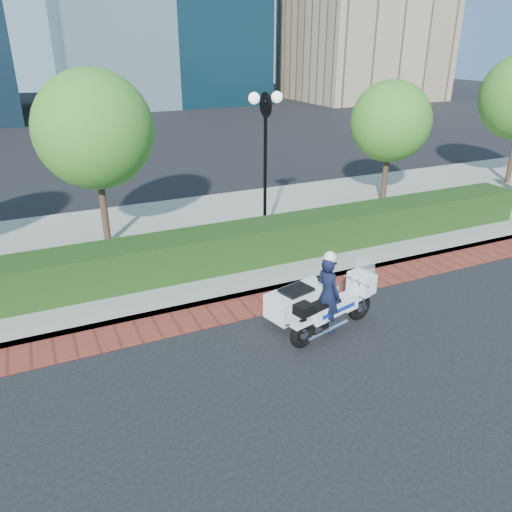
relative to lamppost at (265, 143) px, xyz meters
name	(u,v)px	position (x,y,z in m)	size (l,w,h in m)	color
ground	(328,327)	(-1.00, -5.20, -2.96)	(120.00, 120.00, 0.00)	black
brick_strip	(294,296)	(-1.00, -3.70, -2.95)	(60.00, 1.00, 0.01)	maroon
sidewalk	(225,233)	(-1.00, 0.80, -2.88)	(60.00, 8.00, 0.15)	gray
hedge_main	(257,242)	(-1.00, -1.60, -2.31)	(18.00, 1.20, 1.00)	black
lamppost	(265,143)	(0.00, 0.00, 0.00)	(1.02, 0.70, 4.21)	black
tree_b	(94,130)	(-4.50, 1.30, 0.48)	(3.20, 3.20, 4.89)	#332319
tree_c	(391,122)	(5.50, 1.30, 0.09)	(2.80, 2.80, 4.30)	#332319
police_motorcycle	(318,301)	(-1.23, -5.12, -2.31)	(2.34, 1.69, 1.90)	black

